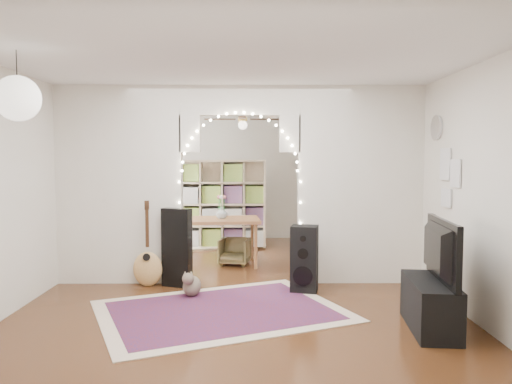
{
  "coord_description": "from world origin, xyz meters",
  "views": [
    {
      "loc": [
        0.17,
        -6.85,
        1.73
      ],
      "look_at": [
        0.22,
        0.3,
        1.23
      ],
      "focal_mm": 35.0,
      "sensor_mm": 36.0,
      "label": 1
    }
  ],
  "objects_px": {
    "dining_chair_left": "(235,251)",
    "dining_table": "(221,223)",
    "bookcase": "(223,204)",
    "floor_speaker": "(304,259)",
    "acoustic_guitar": "(148,255)",
    "media_console": "(430,305)",
    "dining_chair_right": "(320,257)"
  },
  "relations": [
    {
      "from": "dining_chair_left",
      "to": "dining_table",
      "type": "bearing_deg",
      "value": -155.28
    },
    {
      "from": "bookcase",
      "to": "floor_speaker",
      "type": "bearing_deg",
      "value": -91.91
    },
    {
      "from": "bookcase",
      "to": "acoustic_guitar",
      "type": "bearing_deg",
      "value": -129.29
    },
    {
      "from": "media_console",
      "to": "dining_chair_left",
      "type": "distance_m",
      "value": 3.7
    },
    {
      "from": "floor_speaker",
      "to": "bookcase",
      "type": "distance_m",
      "value": 3.43
    },
    {
      "from": "floor_speaker",
      "to": "dining_chair_right",
      "type": "xyz_separation_m",
      "value": [
        0.32,
        0.88,
        -0.15
      ]
    },
    {
      "from": "media_console",
      "to": "bookcase",
      "type": "height_order",
      "value": "bookcase"
    },
    {
      "from": "dining_table",
      "to": "dining_chair_left",
      "type": "bearing_deg",
      "value": 8.65
    },
    {
      "from": "bookcase",
      "to": "dining_chair_left",
      "type": "height_order",
      "value": "bookcase"
    },
    {
      "from": "media_console",
      "to": "bookcase",
      "type": "relative_size",
      "value": 0.6
    },
    {
      "from": "floor_speaker",
      "to": "bookcase",
      "type": "relative_size",
      "value": 0.51
    },
    {
      "from": "dining_chair_left",
      "to": "floor_speaker",
      "type": "bearing_deg",
      "value": -48.75
    },
    {
      "from": "acoustic_guitar",
      "to": "media_console",
      "type": "relative_size",
      "value": 0.98
    },
    {
      "from": "acoustic_guitar",
      "to": "dining_table",
      "type": "distance_m",
      "value": 1.61
    },
    {
      "from": "media_console",
      "to": "bookcase",
      "type": "xyz_separation_m",
      "value": [
        -2.36,
        4.6,
        0.59
      ]
    },
    {
      "from": "floor_speaker",
      "to": "media_console",
      "type": "distance_m",
      "value": 1.82
    },
    {
      "from": "floor_speaker",
      "to": "acoustic_guitar",
      "type": "bearing_deg",
      "value": -174.56
    },
    {
      "from": "media_console",
      "to": "dining_table",
      "type": "relative_size",
      "value": 0.79
    },
    {
      "from": "floor_speaker",
      "to": "media_console",
      "type": "relative_size",
      "value": 0.86
    },
    {
      "from": "floor_speaker",
      "to": "media_console",
      "type": "height_order",
      "value": "floor_speaker"
    },
    {
      "from": "floor_speaker",
      "to": "bookcase",
      "type": "xyz_separation_m",
      "value": [
        -1.24,
        3.17,
        0.41
      ]
    },
    {
      "from": "acoustic_guitar",
      "to": "media_console",
      "type": "height_order",
      "value": "acoustic_guitar"
    },
    {
      "from": "dining_chair_right",
      "to": "floor_speaker",
      "type": "bearing_deg",
      "value": -95.66
    },
    {
      "from": "media_console",
      "to": "dining_chair_right",
      "type": "xyz_separation_m",
      "value": [
        -0.8,
        2.31,
        0.03
      ]
    },
    {
      "from": "dining_chair_right",
      "to": "media_console",
      "type": "bearing_deg",
      "value": -56.71
    },
    {
      "from": "bookcase",
      "to": "media_console",
      "type": "bearing_deg",
      "value": -86.09
    },
    {
      "from": "dining_chair_left",
      "to": "dining_chair_right",
      "type": "relative_size",
      "value": 0.78
    },
    {
      "from": "dining_chair_left",
      "to": "dining_chair_right",
      "type": "xyz_separation_m",
      "value": [
        1.27,
        -0.76,
        0.06
      ]
    },
    {
      "from": "dining_table",
      "to": "dining_chair_right",
      "type": "bearing_deg",
      "value": -30.59
    },
    {
      "from": "bookcase",
      "to": "dining_chair_right",
      "type": "height_order",
      "value": "bookcase"
    },
    {
      "from": "dining_chair_left",
      "to": "acoustic_guitar",
      "type": "bearing_deg",
      "value": -118.47
    },
    {
      "from": "acoustic_guitar",
      "to": "floor_speaker",
      "type": "bearing_deg",
      "value": -13.69
    }
  ]
}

